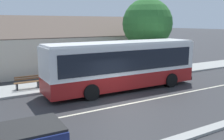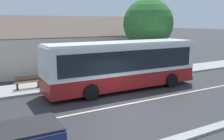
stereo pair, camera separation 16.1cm
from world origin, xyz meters
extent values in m
plane|color=#2D2D30|center=(0.00, 0.00, 0.00)|extent=(300.00, 300.00, 0.00)
cube|color=#9E9E99|center=(0.00, 6.00, 0.07)|extent=(60.00, 3.00, 0.15)
cube|color=#9E9E99|center=(0.00, -4.75, 0.06)|extent=(60.00, 0.50, 0.12)
cube|color=beige|center=(0.00, 0.00, 0.00)|extent=(60.00, 0.16, 0.01)
cube|color=beige|center=(-0.26, 13.96, 1.63)|extent=(20.56, 9.15, 3.25)
cube|color=brown|center=(-0.26, 11.67, 4.22)|extent=(21.16, 4.64, 2.09)
cube|color=brown|center=(-0.26, 16.25, 4.22)|extent=(21.16, 4.64, 2.09)
cube|color=black|center=(-0.26, 9.36, 1.79)|extent=(1.10, 0.06, 1.30)
cube|color=black|center=(6.94, 9.36, 1.79)|extent=(1.10, 0.06, 1.30)
cube|color=#4C3323|center=(2.83, 9.36, 1.05)|extent=(1.00, 0.06, 2.10)
cube|color=maroon|center=(1.79, 2.90, 0.77)|extent=(10.90, 2.63, 0.98)
cube|color=white|center=(1.79, 2.90, 1.31)|extent=(10.92, 2.65, 0.10)
cube|color=silver|center=(1.79, 2.90, 2.27)|extent=(10.90, 2.63, 1.84)
cube|color=silver|center=(1.79, 2.90, 3.25)|extent=(10.68, 2.51, 0.12)
cube|color=black|center=(1.80, 4.16, 2.17)|extent=(10.00, 0.15, 1.34)
cube|color=black|center=(1.77, 1.64, 2.17)|extent=(10.00, 0.15, 1.34)
cube|color=black|center=(7.24, 2.83, 2.17)|extent=(0.07, 2.20, 1.34)
cube|color=black|center=(7.24, 2.83, 3.05)|extent=(0.06, 1.75, 0.24)
cube|color=black|center=(7.26, 2.83, 0.40)|extent=(0.11, 2.50, 0.28)
cube|color=#192D99|center=(0.45, 4.19, 0.77)|extent=(3.04, 0.07, 0.69)
cube|color=black|center=(6.04, 4.12, 1.56)|extent=(0.90, 0.04, 2.57)
cylinder|color=black|center=(5.17, 4.11, 0.50)|extent=(1.00, 0.29, 1.00)
cylinder|color=black|center=(5.14, 1.61, 0.50)|extent=(1.00, 0.29, 1.00)
cylinder|color=black|center=(-1.18, 4.19, 0.50)|extent=(1.00, 0.29, 1.00)
cylinder|color=black|center=(-1.22, 1.69, 0.50)|extent=(1.00, 0.29, 1.00)
cube|color=black|center=(-6.20, -3.05, 1.12)|extent=(2.93, 1.84, 0.08)
cylinder|color=black|center=(-5.81, -2.09, 0.38)|extent=(0.77, 0.28, 0.76)
cube|color=brown|center=(-3.99, 6.01, 0.60)|extent=(1.77, 0.10, 0.04)
cube|color=brown|center=(-3.99, 5.86, 0.60)|extent=(1.77, 0.10, 0.04)
cube|color=brown|center=(-3.99, 5.72, 0.60)|extent=(1.77, 0.10, 0.04)
cube|color=brown|center=(-3.99, 5.59, 0.90)|extent=(1.77, 0.04, 0.10)
cube|color=brown|center=(-3.99, 5.59, 1.04)|extent=(1.77, 0.04, 0.10)
cube|color=black|center=(-3.29, 5.86, 0.38)|extent=(0.08, 0.43, 0.45)
cube|color=black|center=(-4.70, 5.86, 0.38)|extent=(0.08, 0.43, 0.45)
cube|color=brown|center=(-0.04, 6.13, 0.60)|extent=(1.58, 0.10, 0.04)
cube|color=brown|center=(-0.04, 5.99, 0.60)|extent=(1.58, 0.10, 0.04)
cube|color=brown|center=(-0.04, 5.84, 0.60)|extent=(1.58, 0.10, 0.04)
cube|color=brown|center=(-0.04, 5.72, 0.90)|extent=(1.58, 0.04, 0.10)
cube|color=brown|center=(-0.04, 5.72, 1.04)|extent=(1.58, 0.04, 0.10)
cube|color=black|center=(0.59, 5.99, 0.38)|extent=(0.08, 0.43, 0.45)
cube|color=black|center=(-0.67, 5.99, 0.38)|extent=(0.08, 0.43, 0.45)
cylinder|color=#4C3828|center=(6.93, 6.75, 1.52)|extent=(0.29, 0.29, 3.04)
sphere|color=#2D6B2D|center=(6.93, 6.75, 4.50)|extent=(4.50, 4.50, 4.50)
camera|label=1|loc=(-7.47, -11.27, 4.59)|focal=40.00mm
camera|label=2|loc=(-7.33, -11.35, 4.59)|focal=40.00mm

